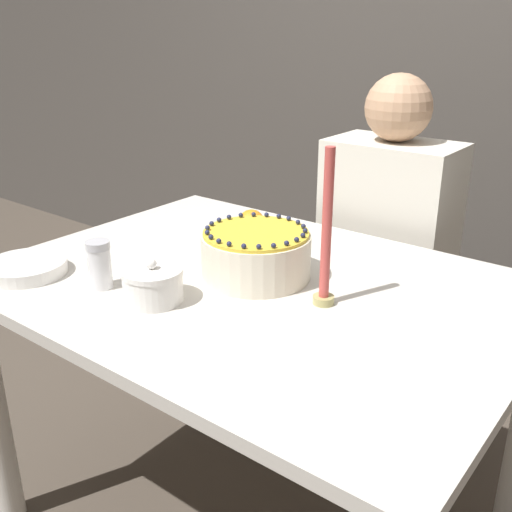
{
  "coord_description": "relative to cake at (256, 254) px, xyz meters",
  "views": [
    {
      "loc": [
        0.81,
        -1.03,
        1.34
      ],
      "look_at": [
        -0.01,
        0.03,
        0.81
      ],
      "focal_mm": 42.0,
      "sensor_mm": 36.0,
      "label": 1
    }
  ],
  "objects": [
    {
      "name": "sugar_bowl",
      "position": [
        -0.1,
        -0.25,
        -0.02
      ],
      "size": [
        0.14,
        0.14,
        0.1
      ],
      "color": "white",
      "rests_on": "dining_table"
    },
    {
      "name": "sugar_shaker",
      "position": [
        -0.25,
        -0.27,
        -0.0
      ],
      "size": [
        0.06,
        0.06,
        0.12
      ],
      "color": "white",
      "rests_on": "dining_table"
    },
    {
      "name": "dining_table",
      "position": [
        0.01,
        -0.03,
        -0.18
      ],
      "size": [
        1.27,
        0.93,
        0.75
      ],
      "color": "beige",
      "rests_on": "ground_plane"
    },
    {
      "name": "candle",
      "position": [
        0.21,
        -0.02,
        0.09
      ],
      "size": [
        0.05,
        0.05,
        0.35
      ],
      "color": "tan",
      "rests_on": "dining_table"
    },
    {
      "name": "wall_behind",
      "position": [
        0.01,
        1.37,
        0.49
      ],
      "size": [
        8.0,
        0.05,
        2.6
      ],
      "color": "#4C4742",
      "rests_on": "ground_plane"
    },
    {
      "name": "orange_fruit_0",
      "position": [
        -0.19,
        0.23,
        -0.02
      ],
      "size": [
        0.08,
        0.08,
        0.08
      ],
      "color": "orange",
      "rests_on": "dining_table"
    },
    {
      "name": "cake",
      "position": [
        0.0,
        0.0,
        0.0
      ],
      "size": [
        0.26,
        0.26,
        0.13
      ],
      "color": "#EFE5CC",
      "rests_on": "dining_table"
    },
    {
      "name": "person_man_blue_shirt",
      "position": [
        0.04,
        0.64,
        -0.29
      ],
      "size": [
        0.4,
        0.34,
        1.2
      ],
      "rotation": [
        0.0,
        0.0,
        3.14
      ],
      "color": "#2D2D38",
      "rests_on": "ground_plane"
    },
    {
      "name": "plate_stack",
      "position": [
        -0.46,
        -0.33,
        -0.04
      ],
      "size": [
        0.2,
        0.2,
        0.03
      ],
      "color": "white",
      "rests_on": "dining_table"
    }
  ]
}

